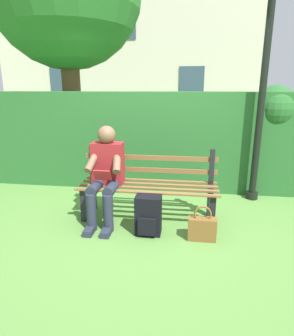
{
  "coord_description": "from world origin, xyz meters",
  "views": [
    {
      "loc": [
        -0.46,
        3.35,
        1.6
      ],
      "look_at": [
        0.0,
        0.1,
        0.69
      ],
      "focal_mm": 30.78,
      "sensor_mm": 36.0,
      "label": 1
    }
  ],
  "objects_px": {
    "person_seated": "(106,172)",
    "lamp_post": "(269,32)",
    "handbag": "(202,228)",
    "park_bench": "(149,185)",
    "backpack": "(148,215)"
  },
  "relations": [
    {
      "from": "person_seated",
      "to": "backpack",
      "type": "bearing_deg",
      "value": 152.55
    },
    {
      "from": "person_seated",
      "to": "handbag",
      "type": "distance_m",
      "value": 1.31
    },
    {
      "from": "person_seated",
      "to": "lamp_post",
      "type": "bearing_deg",
      "value": -153.15
    },
    {
      "from": "handbag",
      "to": "lamp_post",
      "type": "distance_m",
      "value": 2.68
    },
    {
      "from": "park_bench",
      "to": "handbag",
      "type": "bearing_deg",
      "value": 141.46
    },
    {
      "from": "park_bench",
      "to": "backpack",
      "type": "xyz_separation_m",
      "value": [
        -0.06,
        0.46,
        -0.2
      ]
    },
    {
      "from": "handbag",
      "to": "person_seated",
      "type": "bearing_deg",
      "value": -16.88
    },
    {
      "from": "handbag",
      "to": "lamp_post",
      "type": "xyz_separation_m",
      "value": [
        -0.8,
        -1.35,
        2.17
      ]
    },
    {
      "from": "park_bench",
      "to": "handbag",
      "type": "xyz_separation_m",
      "value": [
        -0.65,
        0.52,
        -0.29
      ]
    },
    {
      "from": "person_seated",
      "to": "handbag",
      "type": "height_order",
      "value": "person_seated"
    },
    {
      "from": "park_bench",
      "to": "lamp_post",
      "type": "bearing_deg",
      "value": -150.44
    },
    {
      "from": "backpack",
      "to": "handbag",
      "type": "relative_size",
      "value": 1.14
    },
    {
      "from": "person_seated",
      "to": "park_bench",
      "type": "bearing_deg",
      "value": -161.67
    },
    {
      "from": "park_bench",
      "to": "backpack",
      "type": "height_order",
      "value": "park_bench"
    },
    {
      "from": "person_seated",
      "to": "backpack",
      "type": "relative_size",
      "value": 2.6
    }
  ]
}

